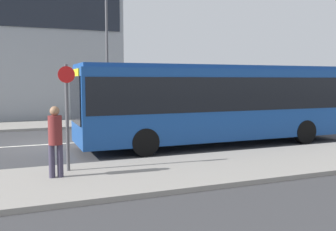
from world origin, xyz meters
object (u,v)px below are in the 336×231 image
object	(u,v)px
parked_car_0	(287,111)
pedestrian_near_stop	(55,137)
bus_stop_sign	(67,110)
city_bus	(217,99)
street_lamp	(107,36)

from	to	relation	value
parked_car_0	pedestrian_near_stop	xyz separation A→B (m)	(-14.93, -9.38, 0.54)
pedestrian_near_stop	bus_stop_sign	xyz separation A→B (m)	(0.37, 0.60, 0.63)
parked_car_0	bus_stop_sign	distance (m)	17.03
parked_car_0	pedestrian_near_stop	size ratio (longest dim) A/B	2.24
parked_car_0	city_bus	bearing A→B (deg)	-144.72
bus_stop_sign	parked_car_0	bearing A→B (deg)	31.09
city_bus	street_lamp	bearing A→B (deg)	114.33
bus_stop_sign	pedestrian_near_stop	bearing A→B (deg)	-121.74
parked_car_0	pedestrian_near_stop	world-z (taller)	pedestrian_near_stop
city_bus	street_lamp	xyz separation A→B (m)	(-2.70, 7.45, 3.17)
city_bus	pedestrian_near_stop	world-z (taller)	city_bus
city_bus	pedestrian_near_stop	bearing A→B (deg)	-147.86
parked_car_0	pedestrian_near_stop	bearing A→B (deg)	-147.86
city_bus	street_lamp	size ratio (longest dim) A/B	1.36
parked_car_0	bus_stop_sign	size ratio (longest dim) A/B	1.41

